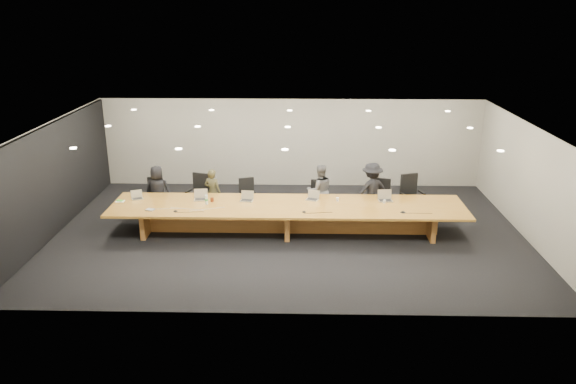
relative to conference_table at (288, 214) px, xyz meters
The scene contains 29 objects.
ground 0.52m from the conference_table, ahead, with size 12.00×12.00×0.00m, color black.
back_wall 4.10m from the conference_table, 90.00° to the left, with size 12.00×0.02×2.80m, color #B4B0A4.
left_wall_panel 6.00m from the conference_table, behind, with size 0.08×7.84×2.74m, color black.
conference_table is the anchor object (origin of this frame).
chair_far_left 3.95m from the conference_table, 162.52° to the left, with size 0.53×0.53×1.05m, color black, non-canonical shape.
chair_left 2.84m from the conference_table, 153.46° to the left, with size 0.59×0.59×1.16m, color black, non-canonical shape.
chair_mid_left 1.75m from the conference_table, 130.45° to the left, with size 0.52×0.52×1.02m, color black, non-canonical shape.
chair_mid_right 1.44m from the conference_table, 55.82° to the left, with size 0.52×0.52×1.02m, color black, non-canonical shape.
chair_right 2.84m from the conference_table, 26.32° to the left, with size 0.54×0.54×1.05m, color black, non-canonical shape.
chair_far_right 3.61m from the conference_table, 19.75° to the left, with size 0.61×0.61×1.20m, color black, non-canonical shape.
person_a 3.79m from the conference_table, 162.43° to the left, with size 0.70×0.46×1.43m, color black.
person_b 2.42m from the conference_table, 150.56° to the left, with size 0.49×0.32×1.34m, color #33311C.
person_c 1.49m from the conference_table, 54.80° to the left, with size 0.72×0.56×1.49m, color #4E4F51.
person_d 2.54m from the conference_table, 26.46° to the left, with size 1.01×0.58×1.56m, color black.
laptop_a 3.99m from the conference_table, behind, with size 0.29×0.21×0.23m, color #BAB08E, non-canonical shape.
laptop_b 2.33m from the conference_table, behind, with size 0.35×0.25×0.28m, color #C5B496, non-canonical shape.
laptop_c 1.17m from the conference_table, 165.30° to the left, with size 0.33×0.24×0.26m, color #BBB08E, non-canonical shape.
laptop_d 0.83m from the conference_table, 33.14° to the left, with size 0.32×0.23×0.25m, color #C1B393, non-canonical shape.
laptop_e 2.58m from the conference_table, ahead, with size 0.36×0.26×0.28m, color tan, non-canonical shape.
water_bottle 2.10m from the conference_table, behind, with size 0.08×0.08×0.25m, color silver.
amber_mug 1.99m from the conference_table, behind, with size 0.09×0.09×0.11m, color maroon.
paper_cup_near 1.36m from the conference_table, 14.85° to the left, with size 0.08×0.08×0.09m, color silver.
paper_cup_far 2.50m from the conference_table, ahead, with size 0.07×0.07×0.09m, color silver.
notepad 4.36m from the conference_table, behind, with size 0.22×0.17×0.01m, color white.
lime_gadget 4.37m from the conference_table, behind, with size 0.15×0.09×0.02m, color green.
av_box 3.44m from the conference_table, behind, with size 0.20×0.15×0.03m, color #A4A3A8.
mic_left 2.82m from the conference_table, 169.27° to the right, with size 0.11×0.11×0.03m, color black.
mic_center 0.69m from the conference_table, 49.97° to the right, with size 0.11×0.11×0.03m, color black.
mic_right 2.89m from the conference_table, ahead, with size 0.14×0.14×0.03m, color black.
Camera 1 is at (0.34, -13.40, 5.64)m, focal length 35.00 mm.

